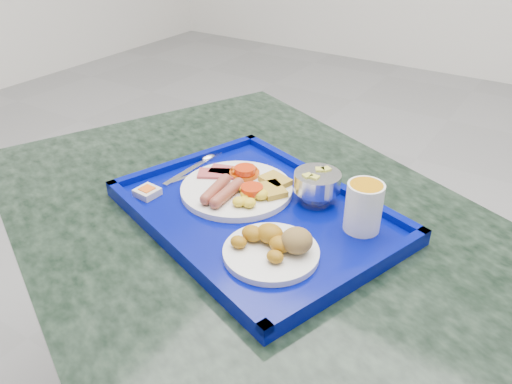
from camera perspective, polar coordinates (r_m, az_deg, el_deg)
floor at (r=1.87m, az=5.06°, el=-12.02°), size 6.00×6.00×0.00m
table at (r=1.04m, az=0.36°, el=-12.37°), size 1.42×1.22×0.75m
tray at (r=0.93m, az=0.00°, el=-2.45°), size 0.59×0.51×0.03m
main_plate at (r=0.98m, az=-1.91°, el=0.48°), size 0.22×0.22×0.03m
bread_plate at (r=0.81m, az=2.17°, el=-6.21°), size 0.16×0.16×0.05m
fruit_bowl at (r=0.95m, az=7.00°, el=1.08°), size 0.09×0.09×0.06m
juice_cup at (r=0.88m, az=12.22°, el=-1.53°), size 0.06×0.06×0.09m
spoon at (r=1.10m, az=-5.87°, el=3.52°), size 0.07×0.15×0.01m
knife at (r=1.08m, az=-7.04°, el=2.82°), size 0.02×0.19×0.00m
jam_packet at (r=0.99m, az=-12.32°, el=-0.00°), size 0.04×0.04×0.02m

